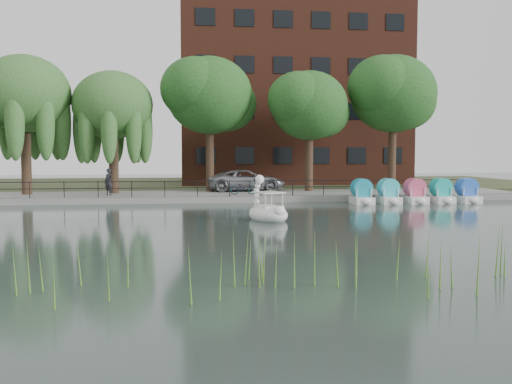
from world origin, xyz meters
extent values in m
plane|color=#3D4D48|center=(0.00, 0.00, 0.00)|extent=(120.00, 120.00, 0.00)
cube|color=gray|center=(0.00, 16.00, 0.20)|extent=(40.00, 6.00, 0.40)
cube|color=gray|center=(0.00, 13.05, 0.20)|extent=(40.00, 0.25, 0.40)
cube|color=#47512D|center=(0.00, 30.00, 0.18)|extent=(60.00, 22.00, 0.36)
cylinder|color=black|center=(0.00, 13.25, 1.35)|extent=(32.00, 0.04, 0.04)
cylinder|color=black|center=(0.00, 13.25, 0.95)|extent=(32.00, 0.04, 0.04)
cylinder|color=black|center=(0.00, 13.25, 0.90)|extent=(0.05, 0.05, 1.00)
cube|color=#4C1E16|center=(7.00, 30.00, 9.36)|extent=(20.00, 10.00, 18.00)
cylinder|color=#473323|center=(-13.00, 16.50, 2.50)|extent=(0.60, 0.60, 4.20)
ellipsoid|color=#4C823B|center=(-13.00, 16.50, 6.91)|extent=(5.88, 5.88, 5.00)
cylinder|color=#473323|center=(-7.50, 17.00, 2.30)|extent=(0.60, 0.60, 3.80)
ellipsoid|color=#4C823B|center=(-7.50, 17.00, 6.29)|extent=(5.32, 5.32, 4.52)
cylinder|color=#473323|center=(-1.00, 18.00, 2.65)|extent=(0.60, 0.60, 4.50)
ellipsoid|color=#316E2A|center=(-1.00, 18.00, 7.10)|extent=(6.00, 6.00, 5.10)
cylinder|color=#473323|center=(6.00, 17.50, 2.42)|extent=(0.60, 0.60, 4.05)
ellipsoid|color=#316E2A|center=(6.00, 17.50, 6.43)|extent=(5.40, 5.40, 4.59)
cylinder|color=#473323|center=(12.50, 18.50, 2.76)|extent=(0.60, 0.60, 4.72)
ellipsoid|color=#316E2A|center=(12.50, 18.50, 7.44)|extent=(6.30, 6.30, 5.36)
imported|color=gray|center=(1.57, 17.85, 1.27)|extent=(3.18, 6.39, 1.74)
imported|color=gray|center=(0.99, 14.60, 0.90)|extent=(0.70, 1.75, 1.00)
imported|color=black|center=(-7.57, 14.86, 1.39)|extent=(0.86, 0.81, 1.98)
ellipsoid|color=white|center=(1.04, 3.79, 0.27)|extent=(2.33, 2.85, 0.54)
cube|color=white|center=(1.07, 3.70, 0.54)|extent=(1.33, 1.38, 0.27)
cube|color=white|center=(1.05, 3.74, 1.30)|extent=(1.50, 1.55, 0.05)
ellipsoid|color=white|center=(1.42, 2.81, 0.50)|extent=(0.69, 0.62, 0.51)
sphere|color=white|center=(0.74, 4.55, 1.86)|extent=(0.44, 0.44, 0.44)
cone|color=black|center=(0.63, 4.82, 1.83)|extent=(0.25, 0.29, 0.18)
cylinder|color=yellow|center=(0.68, 4.70, 1.84)|extent=(0.25, 0.17, 0.24)
cube|color=white|center=(7.93, 11.35, 0.22)|extent=(1.15, 1.70, 0.44)
cylinder|color=teal|center=(7.93, 11.45, 0.95)|extent=(0.90, 1.20, 0.90)
cube|color=white|center=(9.63, 11.35, 0.22)|extent=(1.15, 1.70, 0.44)
cylinder|color=#37BFCF|center=(9.63, 11.45, 0.95)|extent=(0.90, 1.20, 0.90)
cube|color=white|center=(11.33, 11.35, 0.22)|extent=(1.15, 1.70, 0.44)
cylinder|color=#D24E74|center=(11.33, 11.45, 0.95)|extent=(0.90, 1.20, 0.90)
cube|color=white|center=(13.03, 11.35, 0.22)|extent=(1.15, 1.70, 0.44)
cylinder|color=#1BB2AA|center=(13.03, 11.45, 0.95)|extent=(0.90, 1.20, 0.90)
cube|color=white|center=(14.73, 11.35, 0.22)|extent=(1.15, 1.70, 0.44)
cylinder|color=blue|center=(14.73, 11.45, 0.95)|extent=(0.90, 1.20, 0.90)
camera|label=1|loc=(-2.80, -22.16, 3.14)|focal=40.00mm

